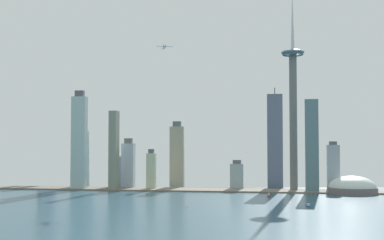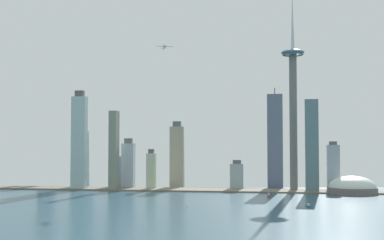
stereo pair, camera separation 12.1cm
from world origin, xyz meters
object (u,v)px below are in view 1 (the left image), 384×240
object	(u,v)px
skyscraper_4	(79,142)
skyscraper_9	(114,150)
observation_tower	(293,93)
skyscraper_10	(312,146)
skyscraper_5	(128,165)
skyscraper_8	(275,141)
channel_buoy_0	(187,206)
airplane	(165,47)
skyscraper_3	(151,171)
skyscraper_11	(86,145)
skyscraper_0	(45,151)
boat_2	(269,196)
skyscraper_2	(177,156)
skyscraper_12	(49,162)
skyscraper_7	(237,176)
boat_0	(309,206)
skyscraper_6	(333,167)
stadium_dome	(352,188)
skyscraper_1	(121,172)

from	to	relation	value
skyscraper_4	skyscraper_9	size ratio (longest dim) A/B	1.27
observation_tower	skyscraper_10	distance (m)	97.57
skyscraper_5	skyscraper_8	distance (m)	269.06
channel_buoy_0	airplane	size ratio (longest dim) A/B	0.08
skyscraper_3	skyscraper_5	bearing A→B (deg)	156.09
observation_tower	skyscraper_11	distance (m)	393.92
skyscraper_0	boat_2	distance (m)	498.93
skyscraper_2	skyscraper_12	world-z (taller)	skyscraper_2
skyscraper_7	boat_0	world-z (taller)	skyscraper_7
skyscraper_6	channel_buoy_0	xyz separation A→B (m)	(-202.33, -287.27, -39.22)
skyscraper_3	boat_2	world-z (taller)	skyscraper_3
airplane	skyscraper_6	bearing A→B (deg)	83.43
stadium_dome	boat_2	size ratio (longest dim) A/B	8.35
skyscraper_12	skyscraper_0	bearing A→B (deg)	126.11
skyscraper_5	skyscraper_9	distance (m)	47.97
skyscraper_5	channel_buoy_0	distance (m)	320.69
observation_tower	boat_2	world-z (taller)	observation_tower
boat_2	skyscraper_6	bearing A→B (deg)	-35.86
skyscraper_11	skyscraper_7	bearing A→B (deg)	-2.57
skyscraper_9	airplane	size ratio (longest dim) A/B	5.07
skyscraper_12	boat_0	xyz separation A→B (m)	(480.59, -292.83, -43.12)
observation_tower	airplane	size ratio (longest dim) A/B	12.80
airplane	skyscraper_9	bearing A→B (deg)	-125.34
skyscraper_2	skyscraper_3	xyz separation A→B (m)	(-34.85, -57.92, -24.72)
skyscraper_0	skyscraper_6	bearing A→B (deg)	-7.13
skyscraper_5	channel_buoy_0	bearing A→B (deg)	-60.27
boat_2	skyscraper_10	bearing A→B (deg)	-33.82
skyscraper_4	skyscraper_8	size ratio (longest dim) A/B	0.96
skyscraper_0	skyscraper_7	world-z (taller)	skyscraper_0
skyscraper_3	observation_tower	bearing A→B (deg)	4.18
observation_tower	skyscraper_0	bearing A→B (deg)	170.29
skyscraper_0	skyscraper_4	world-z (taller)	skyscraper_4
skyscraper_6	skyscraper_7	xyz separation A→B (m)	(-164.72, -1.35, -16.29)
skyscraper_12	airplane	size ratio (longest dim) A/B	3.55
stadium_dome	skyscraper_4	size ratio (longest dim) A/B	0.45
observation_tower	skyscraper_8	bearing A→B (deg)	122.40
skyscraper_8	boat_0	distance (m)	308.54
skyscraper_9	skyscraper_5	bearing A→B (deg)	67.43
skyscraper_4	skyscraper_9	xyz separation A→B (m)	(62.93, 2.22, -14.96)
skyscraper_7	skyscraper_12	size ratio (longest dim) A/B	0.54
skyscraper_10	skyscraper_11	xyz separation A→B (m)	(-412.31, 50.92, 1.52)
skyscraper_3	skyscraper_12	distance (m)	231.68
observation_tower	stadium_dome	size ratio (longest dim) A/B	4.42
skyscraper_5	boat_0	distance (m)	395.70
stadium_dome	skyscraper_6	distance (m)	68.04
boat_2	skyscraper_5	bearing A→B (deg)	68.32
skyscraper_1	skyscraper_10	bearing A→B (deg)	-9.48
observation_tower	skyscraper_12	bearing A→B (deg)	173.91
stadium_dome	skyscraper_2	xyz separation A→B (m)	(-301.93, 80.98, 48.81)
boat_2	skyscraper_2	bearing A→B (deg)	51.17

